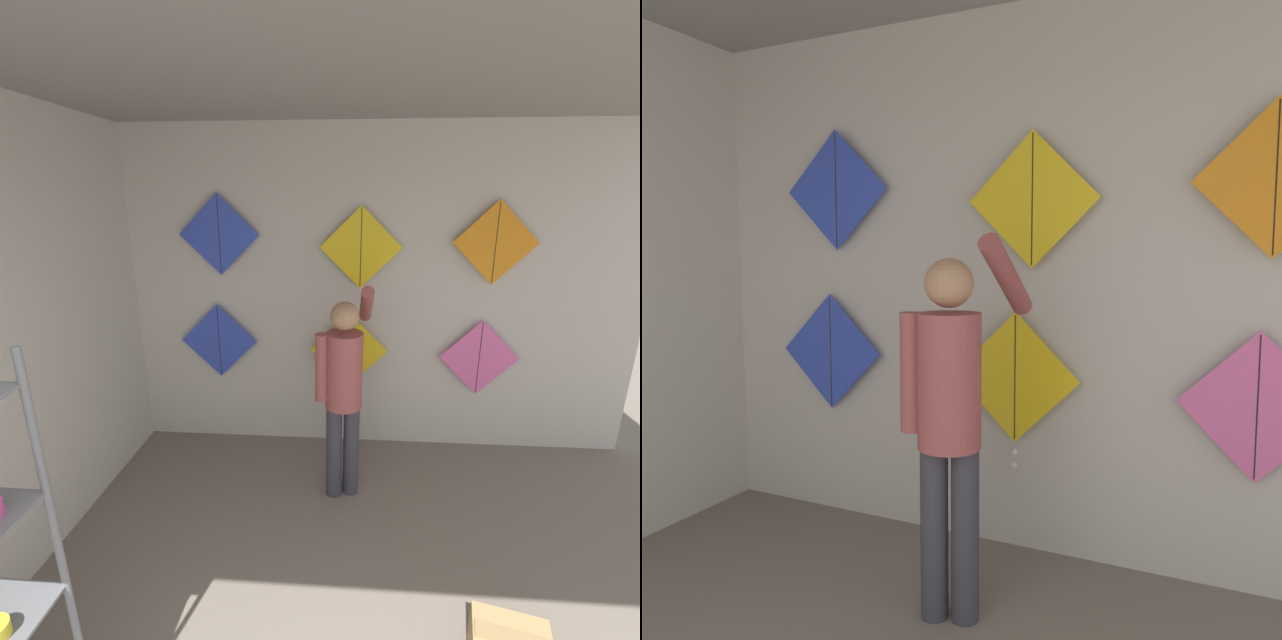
% 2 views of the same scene
% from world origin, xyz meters
% --- Properties ---
extents(back_panel, '(4.75, 0.06, 2.80)m').
position_xyz_m(back_panel, '(0.00, 3.54, 1.40)').
color(back_panel, beige).
rests_on(back_panel, ground).
extents(ceiling_slab, '(4.75, 4.31, 0.04)m').
position_xyz_m(ceiling_slab, '(0.00, 1.75, 2.82)').
color(ceiling_slab, gray).
extents(shopkeeper, '(0.41, 0.61, 1.64)m').
position_xyz_m(shopkeeper, '(-0.11, 2.76, 0.92)').
color(shopkeeper, '#383842').
rests_on(shopkeeper, ground).
extents(kite_0, '(0.68, 0.01, 0.68)m').
position_xyz_m(kite_0, '(-1.23, 3.45, 0.99)').
color(kite_0, blue).
extents(kite_1, '(0.68, 0.04, 0.82)m').
position_xyz_m(kite_1, '(-0.07, 3.44, 0.91)').
color(kite_1, yellow).
extents(kite_2, '(0.68, 0.01, 0.68)m').
position_xyz_m(kite_2, '(1.05, 3.45, 0.89)').
color(kite_2, pink).
extents(kite_3, '(0.68, 0.01, 0.68)m').
position_xyz_m(kite_3, '(-1.17, 3.45, 1.92)').
color(kite_3, blue).
extents(kite_4, '(0.68, 0.01, 0.68)m').
position_xyz_m(kite_4, '(0.01, 3.45, 1.82)').
color(kite_4, yellow).
extents(kite_5, '(0.68, 0.01, 0.68)m').
position_xyz_m(kite_5, '(1.08, 3.45, 1.87)').
color(kite_5, orange).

